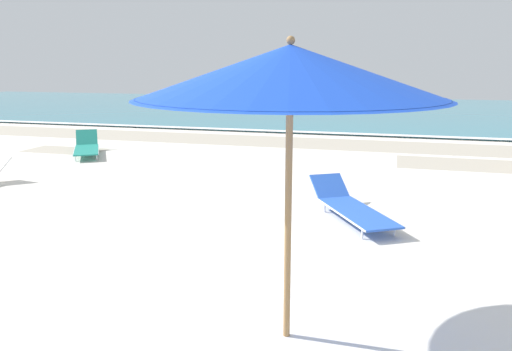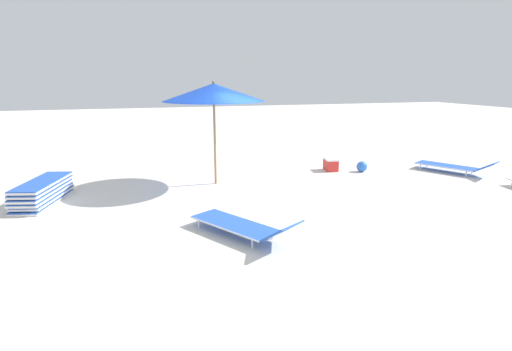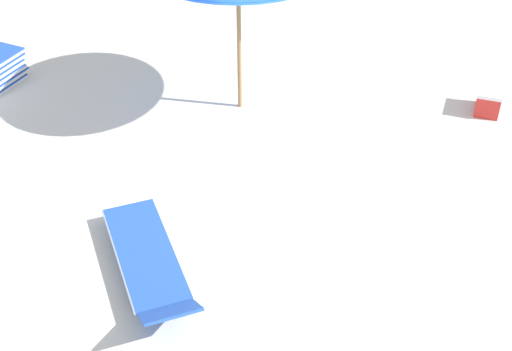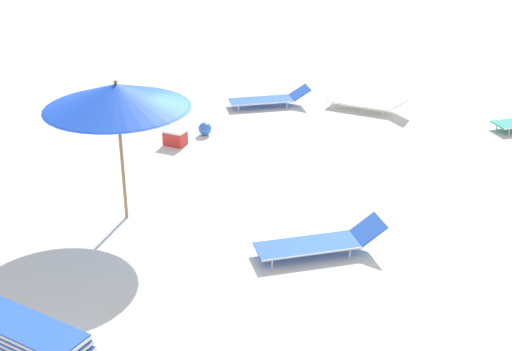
# 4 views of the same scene
# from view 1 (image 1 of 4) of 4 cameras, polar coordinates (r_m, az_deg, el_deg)

# --- Properties ---
(ground_plane) EXTENTS (60.00, 60.00, 0.16)m
(ground_plane) POSITION_cam_1_polar(r_m,az_deg,el_deg) (6.74, -3.19, -9.10)
(ground_plane) COLOR silver
(ocean_water) EXTENTS (60.00, 18.88, 0.07)m
(ocean_water) POSITION_cam_1_polar(r_m,az_deg,el_deg) (26.71, 11.17, 7.34)
(ocean_water) COLOR teal
(ocean_water) RESTS_ON ground_plane
(beach_umbrella) EXTENTS (2.57, 2.57, 2.64)m
(beach_umbrella) POSITION_cam_1_polar(r_m,az_deg,el_deg) (4.12, 3.93, 11.60)
(beach_umbrella) COLOR #9E7547
(beach_umbrella) RESTS_ON ground_plane
(sun_lounger_near_water_left) EXTENTS (1.64, 2.19, 0.50)m
(sun_lounger_near_water_left) POSITION_cam_1_polar(r_m,az_deg,el_deg) (8.06, 10.77, -3.47)
(sun_lounger_near_water_left) COLOR blue
(sun_lounger_near_water_left) RESTS_ON ground_plane
(sun_lounger_near_water_right) EXTENTS (1.64, 2.08, 0.57)m
(sun_lounger_near_water_right) POSITION_cam_1_polar(r_m,az_deg,el_deg) (14.21, -18.81, 3.10)
(sun_lounger_near_water_right) COLOR #1E8475
(sun_lounger_near_water_right) RESTS_ON ground_plane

